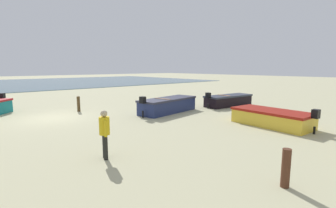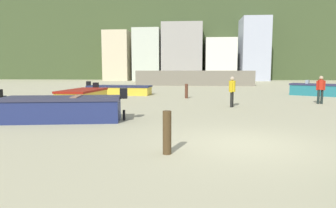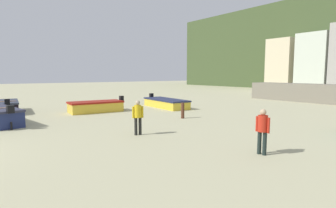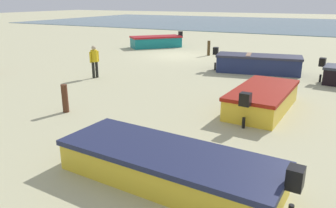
# 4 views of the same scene
# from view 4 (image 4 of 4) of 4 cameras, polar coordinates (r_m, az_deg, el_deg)

# --- Properties ---
(ground_plane) EXTENTS (160.00, 160.00, 0.00)m
(ground_plane) POSITION_cam_4_polar(r_m,az_deg,el_deg) (23.65, 1.54, 8.33)
(ground_plane) COLOR #B5B088
(tidal_water) EXTENTS (80.00, 36.00, 0.06)m
(tidal_water) POSITION_cam_4_polar(r_m,az_deg,el_deg) (58.10, 17.31, 13.10)
(tidal_water) COLOR slate
(tidal_water) RESTS_ON ground
(boat_yellow_0) EXTENTS (2.02, 4.20, 1.13)m
(boat_yellow_0) POSITION_cam_4_polar(r_m,az_deg,el_deg) (12.27, 15.97, 0.85)
(boat_yellow_0) COLOR gold
(boat_yellow_0) RESTS_ON ground
(boat_teal_1) EXTENTS (4.06, 4.15, 1.23)m
(boat_teal_1) POSITION_cam_4_polar(r_m,az_deg,el_deg) (27.83, -2.06, 10.69)
(boat_teal_1) COLOR #13757B
(boat_teal_1) RESTS_ON ground
(boat_navy_2) EXTENTS (4.78, 2.22, 1.27)m
(boat_navy_2) POSITION_cam_4_polar(r_m,az_deg,el_deg) (18.63, 15.24, 6.72)
(boat_navy_2) COLOR navy
(boat_navy_2) RESTS_ON ground
(boat_yellow_4) EXTENTS (5.25, 2.12, 1.05)m
(boat_yellow_4) POSITION_cam_4_polar(r_m,az_deg,el_deg) (7.27, 0.05, -10.59)
(boat_yellow_4) COLOR gold
(boat_yellow_4) RESTS_ON ground
(mooring_post_near_water) EXTENTS (0.21, 0.21, 1.00)m
(mooring_post_near_water) POSITION_cam_4_polar(r_m,az_deg,el_deg) (12.09, -17.33, 0.92)
(mooring_post_near_water) COLOR #512E1E
(mooring_post_near_water) RESTS_ON ground
(mooring_post_mid_beach) EXTENTS (0.21, 0.21, 1.03)m
(mooring_post_mid_beach) POSITION_cam_4_polar(r_m,az_deg,el_deg) (23.82, 7.03, 9.53)
(mooring_post_mid_beach) COLOR #49361E
(mooring_post_mid_beach) RESTS_ON ground
(beach_walker_foreground) EXTENTS (0.43, 0.53, 1.62)m
(beach_walker_foreground) POSITION_cam_4_polar(r_m,az_deg,el_deg) (17.07, -12.57, 7.56)
(beach_walker_foreground) COLOR black
(beach_walker_foreground) RESTS_ON ground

